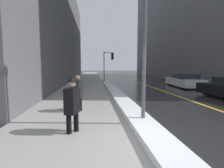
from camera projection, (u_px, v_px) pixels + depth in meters
ground_plane at (148, 145)px, 4.06m from camera, size 160.00×160.00×0.00m
sidewalk_slab at (86, 84)px, 18.68m from camera, size 4.00×80.00×0.01m
road_centre_stripe at (141, 83)px, 19.33m from camera, size 0.16×80.00×0.00m
snow_bank_curb at (117, 94)px, 11.03m from camera, size 0.79×17.22×0.21m
building_facade_left at (47, 28)px, 22.41m from camera, size 6.00×36.00×13.52m
building_facade_right at (188, 6)px, 26.16m from camera, size 6.00×36.00×21.90m
lamp_post at (145, 16)px, 5.26m from camera, size 0.28×0.28×5.69m
traffic_light_near at (109, 60)px, 22.67m from camera, size 1.31×0.32×3.79m
pedestrian_in_fedora at (72, 102)px, 4.77m from camera, size 0.41×0.54×1.56m
pedestrian_with_shoulder_bag at (78, 92)px, 7.09m from camera, size 0.41×0.72×1.49m
parked_car_white at (184, 81)px, 15.89m from camera, size 2.16×4.70×1.18m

